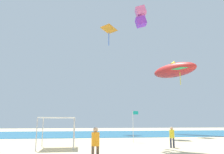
{
  "coord_description": "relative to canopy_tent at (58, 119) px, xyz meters",
  "views": [
    {
      "loc": [
        -2.35,
        -15.4,
        2.14
      ],
      "look_at": [
        1.28,
        9.98,
        7.15
      ],
      "focal_mm": 36.18,
      "sensor_mm": 36.0,
      "label": 1
    }
  ],
  "objects": [
    {
      "name": "kite_inflatable_red",
      "position": [
        17.95,
        17.52,
        8.61
      ],
      "size": [
        7.26,
        8.76,
        3.51
      ],
      "rotation": [
        0.0,
        0.0,
        2.15
      ],
      "color": "red"
    },
    {
      "name": "person_near_tent",
      "position": [
        9.32,
        -0.82,
        -1.32
      ],
      "size": [
        0.43,
        0.4,
        1.67
      ],
      "rotation": [
        0.0,
        0.0,
        3.43
      ],
      "color": "#33384C",
      "rests_on": "ground"
    },
    {
      "name": "person_central",
      "position": [
        2.62,
        -6.52,
        -1.23
      ],
      "size": [
        0.43,
        0.43,
        1.81
      ],
      "rotation": [
        0.0,
        0.0,
        3.7
      ],
      "color": "brown",
      "rests_on": "ground"
    },
    {
      "name": "banner_flag",
      "position": [
        7.31,
        4.14,
        -0.36
      ],
      "size": [
        0.61,
        0.06,
        3.16
      ],
      "color": "silver",
      "rests_on": "ground"
    },
    {
      "name": "kite_diamond_orange",
      "position": [
        6.88,
        21.18,
        16.97
      ],
      "size": [
        3.4,
        3.41,
        3.68
      ],
      "rotation": [
        0.0,
        0.0,
        5.38
      ],
      "color": "orange"
    },
    {
      "name": "kite_diamond_green",
      "position": [
        16.48,
        12.17,
        7.47
      ],
      "size": [
        2.51,
        2.52,
        2.63
      ],
      "rotation": [
        0.0,
        0.0,
        5.23
      ],
      "color": "green"
    },
    {
      "name": "canopy_tent",
      "position": [
        0.0,
        0.0,
        0.0
      ],
      "size": [
        2.76,
        2.92,
        2.43
      ],
      "color": "#B2B2B7",
      "rests_on": "ground"
    },
    {
      "name": "ocean_strip",
      "position": [
        4.08,
        20.61,
        -2.28
      ],
      "size": [
        110.0,
        20.24,
        0.03
      ],
      "primitive_type": "cube",
      "color": "#1E6B93",
      "rests_on": "ground"
    },
    {
      "name": "kite_box_pink",
      "position": [
        10.7,
        12.34,
        15.67
      ],
      "size": [
        1.89,
        1.64,
        3.34
      ],
      "rotation": [
        0.0,
        0.0,
        1.43
      ],
      "color": "pink"
    }
  ]
}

